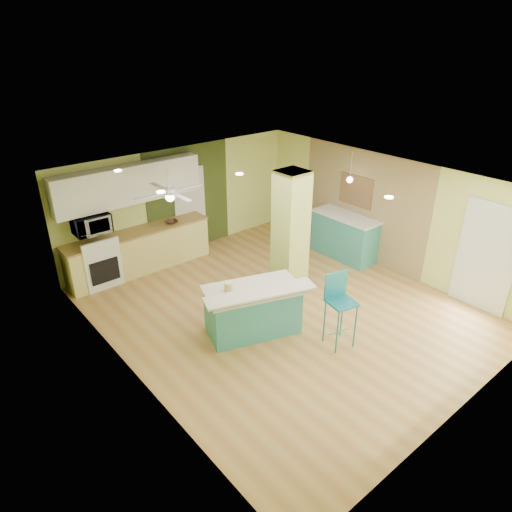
# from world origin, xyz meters

# --- Properties ---
(floor) EXTENTS (6.00, 7.00, 0.01)m
(floor) POSITION_xyz_m (0.00, 0.00, -0.01)
(floor) COLOR #A16E38
(floor) RESTS_ON ground
(ceiling) EXTENTS (6.00, 7.00, 0.01)m
(ceiling) POSITION_xyz_m (0.00, 0.00, 2.50)
(ceiling) COLOR white
(ceiling) RESTS_ON wall_back
(wall_back) EXTENTS (6.00, 0.01, 2.50)m
(wall_back) POSITION_xyz_m (0.00, 3.50, 1.25)
(wall_back) COLOR #D8E279
(wall_back) RESTS_ON floor
(wall_front) EXTENTS (6.00, 0.01, 2.50)m
(wall_front) POSITION_xyz_m (0.00, -3.50, 1.25)
(wall_front) COLOR #D8E279
(wall_front) RESTS_ON floor
(wall_left) EXTENTS (0.01, 7.00, 2.50)m
(wall_left) POSITION_xyz_m (-3.00, 0.00, 1.25)
(wall_left) COLOR #D8E279
(wall_left) RESTS_ON floor
(wall_right) EXTENTS (0.01, 7.00, 2.50)m
(wall_right) POSITION_xyz_m (3.00, 0.00, 1.25)
(wall_right) COLOR #D8E279
(wall_right) RESTS_ON floor
(wood_panel) EXTENTS (0.02, 3.40, 2.50)m
(wood_panel) POSITION_xyz_m (2.99, 0.60, 1.25)
(wood_panel) COLOR olive
(wood_panel) RESTS_ON floor
(olive_accent) EXTENTS (2.20, 0.02, 2.50)m
(olive_accent) POSITION_xyz_m (0.20, 3.49, 1.25)
(olive_accent) COLOR #3A481D
(olive_accent) RESTS_ON floor
(interior_door) EXTENTS (0.82, 0.05, 2.00)m
(interior_door) POSITION_xyz_m (0.20, 3.46, 1.00)
(interior_door) COLOR silver
(interior_door) RESTS_ON floor
(french_door) EXTENTS (0.04, 1.08, 2.10)m
(french_door) POSITION_xyz_m (2.97, -2.30, 1.05)
(french_door) COLOR white
(french_door) RESTS_ON floor
(column) EXTENTS (0.55, 0.55, 2.50)m
(column) POSITION_xyz_m (0.65, 0.50, 1.25)
(column) COLOR #B4C259
(column) RESTS_ON floor
(kitchen_run) EXTENTS (3.25, 0.63, 0.94)m
(kitchen_run) POSITION_xyz_m (-1.30, 3.20, 0.47)
(kitchen_run) COLOR #DCCE73
(kitchen_run) RESTS_ON floor
(stove) EXTENTS (0.76, 0.66, 1.08)m
(stove) POSITION_xyz_m (-2.25, 3.19, 0.46)
(stove) COLOR white
(stove) RESTS_ON floor
(upper_cabinets) EXTENTS (3.20, 0.34, 0.80)m
(upper_cabinets) POSITION_xyz_m (-1.30, 3.32, 1.95)
(upper_cabinets) COLOR white
(upper_cabinets) RESTS_ON wall_back
(microwave) EXTENTS (0.70, 0.48, 0.39)m
(microwave) POSITION_xyz_m (-2.25, 3.20, 1.35)
(microwave) COLOR silver
(microwave) RESTS_ON wall_back
(ceiling_fan) EXTENTS (1.41, 1.41, 0.61)m
(ceiling_fan) POSITION_xyz_m (-1.10, 2.00, 2.08)
(ceiling_fan) COLOR silver
(ceiling_fan) RESTS_ON ceiling
(pendant_lamp) EXTENTS (0.14, 0.14, 0.69)m
(pendant_lamp) POSITION_xyz_m (2.65, 0.75, 1.88)
(pendant_lamp) COLOR silver
(pendant_lamp) RESTS_ON ceiling
(wall_decor) EXTENTS (0.03, 0.90, 0.70)m
(wall_decor) POSITION_xyz_m (2.96, 0.80, 1.55)
(wall_decor) COLOR brown
(wall_decor) RESTS_ON wood_panel
(peninsula) EXTENTS (1.98, 1.50, 1.00)m
(peninsula) POSITION_xyz_m (-0.87, -0.19, 0.46)
(peninsula) COLOR teal
(peninsula) RESTS_ON floor
(bar_stool) EXTENTS (0.51, 0.51, 1.30)m
(bar_stool) POSITION_xyz_m (0.03, -1.32, 0.87)
(bar_stool) COLOR teal
(bar_stool) RESTS_ON floor
(side_counter) EXTENTS (0.68, 1.60, 1.03)m
(side_counter) POSITION_xyz_m (2.70, 0.78, 0.52)
(side_counter) COLOR teal
(side_counter) RESTS_ON floor
(fruit_bowl) EXTENTS (0.27, 0.27, 0.06)m
(fruit_bowl) POSITION_xyz_m (-0.50, 3.11, 0.97)
(fruit_bowl) COLOR #3A2517
(fruit_bowl) RESTS_ON kitchen_run
(canister) EXTENTS (0.15, 0.15, 0.16)m
(canister) POSITION_xyz_m (-1.22, 0.03, 0.95)
(canister) COLOR gold
(canister) RESTS_ON peninsula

